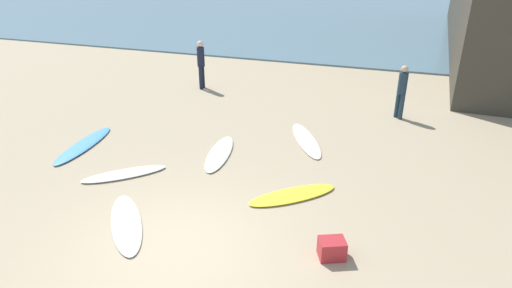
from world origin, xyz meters
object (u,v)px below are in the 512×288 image
surfboard_0 (124,174)px  beachgoer_mid (402,89)px  surfboard_5 (306,140)px  surfboard_1 (220,153)px  surfboard_3 (126,223)px  beachgoer_near (201,62)px  surfboard_4 (293,195)px  surfboard_2 (84,145)px  beach_cooler (332,249)px

surfboard_0 → beachgoer_mid: beachgoer_mid is taller
beachgoer_mid → surfboard_0: bearing=-84.8°
surfboard_0 → surfboard_5: bearing=90.8°
surfboard_1 → surfboard_5: 2.54m
surfboard_1 → surfboard_3: size_ratio=1.03×
surfboard_5 → beachgoer_near: size_ratio=1.37×
surfboard_4 → beachgoer_mid: beachgoer_mid is taller
surfboard_0 → surfboard_1: bearing=94.5°
surfboard_1 → surfboard_5: bearing=-151.1°
surfboard_2 → surfboard_5: size_ratio=1.03×
surfboard_0 → surfboard_2: same height
beachgoer_near → surfboard_4: bearing=-144.2°
surfboard_5 → beach_cooler: (1.59, -4.76, 0.15)m
surfboard_3 → surfboard_1: bearing=-136.3°
surfboard_2 → surfboard_5: (5.68, 2.39, -0.01)m
surfboard_3 → surfboard_2: bearing=-79.0°
surfboard_1 → beach_cooler: beach_cooler is taller
surfboard_0 → surfboard_5: (3.63, 3.45, -0.01)m
surfboard_5 → surfboard_4: bearing=-109.3°
surfboard_0 → surfboard_3: size_ratio=0.91×
surfboard_1 → surfboard_5: surfboard_1 is taller
surfboard_3 → surfboard_4: bearing=177.7°
surfboard_1 → beachgoer_near: (-3.08, 5.25, 1.01)m
surfboard_0 → beach_cooler: size_ratio=4.38×
beach_cooler → surfboard_2: bearing=161.9°
surfboard_0 → surfboard_1: size_ratio=0.88×
surfboard_4 → surfboard_5: (-0.42, 3.03, -0.01)m
surfboard_1 → surfboard_2: bearing=0.6°
surfboard_2 → surfboard_4: bearing=-13.5°
surfboard_2 → surfboard_5: surfboard_2 is taller
surfboard_4 → beachgoer_near: bearing=-2.7°
surfboard_5 → surfboard_1: bearing=-167.4°
surfboard_4 → beachgoer_mid: 6.19m
surfboard_5 → surfboard_2: bearing=175.5°
surfboard_5 → surfboard_3: bearing=-142.1°
surfboard_1 → beachgoer_mid: (4.31, 4.41, 0.92)m
beachgoer_near → surfboard_2: bearing=170.2°
surfboard_1 → surfboard_4: (2.37, -1.40, 0.00)m
surfboard_1 → surfboard_3: (-0.43, -3.51, -0.00)m
surfboard_0 → beachgoer_near: (-1.40, 7.07, 1.00)m
beachgoer_mid → surfboard_4: bearing=-59.3°
surfboard_2 → beachgoer_near: 6.13m
surfboard_0 → surfboard_5: 5.00m
surfboard_2 → surfboard_3: (3.30, -2.75, -0.01)m
surfboard_2 → surfboard_0: bearing=-34.7°
surfboard_1 → beachgoer_mid: 6.23m
surfboard_2 → surfboard_3: 4.30m
surfboard_2 → beachgoer_mid: size_ratio=1.51×
surfboard_0 → surfboard_5: size_ratio=0.78×
surfboard_2 → beach_cooler: bearing=-25.6°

